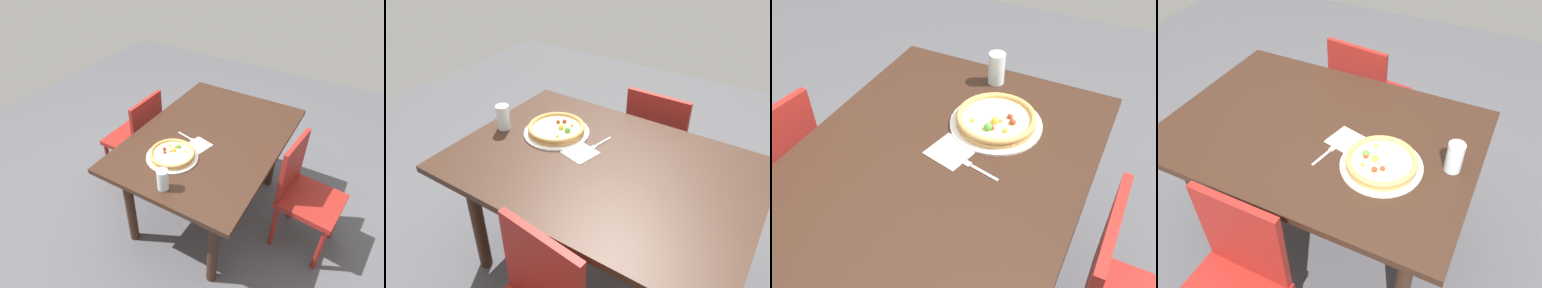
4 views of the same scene
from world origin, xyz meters
TOP-DOWN VIEW (x-y plane):
  - ground_plane at (0.00, 0.00)m, footprint 6.00×6.00m
  - dining_table at (0.00, 0.00)m, footprint 1.43×0.99m
  - chair_near at (-0.02, -0.71)m, footprint 0.40×0.40m
  - chair_far at (-0.09, 0.71)m, footprint 0.44×0.44m
  - plate at (0.34, -0.10)m, footprint 0.35×0.35m
  - pizza at (0.34, -0.10)m, footprint 0.30×0.30m
  - fork at (0.10, -0.12)m, footprint 0.05×0.16m
  - drinking_glass at (0.61, 0.01)m, footprint 0.07×0.07m
  - napkin at (0.13, -0.02)m, footprint 0.17×0.17m

SIDE VIEW (x-z plane):
  - ground_plane at x=0.00m, z-range 0.00..0.00m
  - chair_near at x=-0.02m, z-range 0.04..0.91m
  - chair_far at x=-0.09m, z-range 0.04..0.91m
  - dining_table at x=0.00m, z-range 0.27..1.03m
  - napkin at x=0.13m, z-range 0.75..0.75m
  - fork at x=0.10m, z-range 0.75..0.76m
  - plate at x=0.34m, z-range 0.75..0.76m
  - pizza at x=0.34m, z-range 0.76..0.81m
  - drinking_glass at x=0.61m, z-range 0.75..0.89m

